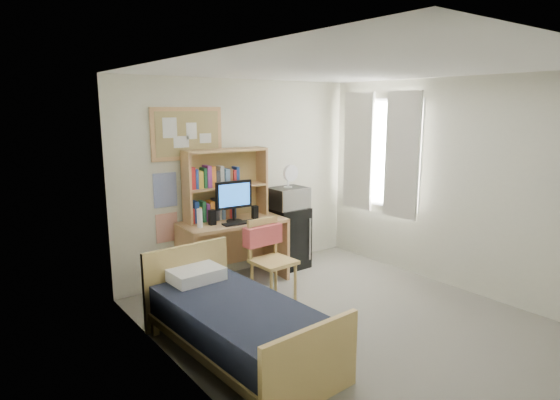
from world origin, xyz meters
TOP-DOWN VIEW (x-y plane):
  - floor at (0.00, 0.00)m, footprint 3.60×4.20m
  - ceiling at (0.00, 0.00)m, footprint 3.60×4.20m
  - wall_back at (0.00, 2.10)m, footprint 3.60×0.04m
  - wall_left at (-1.80, 0.00)m, footprint 0.04×4.20m
  - wall_right at (1.80, 0.00)m, footprint 0.04×4.20m
  - window_unit at (1.75, 1.20)m, footprint 0.10×1.40m
  - curtain_left at (1.72, 0.80)m, footprint 0.04×0.55m
  - curtain_right at (1.72, 1.60)m, footprint 0.04×0.55m
  - bulletin_board at (-0.78, 2.08)m, footprint 0.94×0.03m
  - poster_wave at (-1.10, 2.09)m, footprint 0.30×0.01m
  - poster_japan at (-1.10, 2.09)m, footprint 0.28×0.01m
  - desk at (-0.37, 1.75)m, footprint 1.37×0.75m
  - desk_chair at (-0.29, 0.97)m, footprint 0.51×0.51m
  - mini_fridge at (0.57, 1.83)m, footprint 0.51×0.51m
  - bed at (-1.28, 0.15)m, footprint 1.02×1.90m
  - hutch at (-0.36, 1.90)m, footprint 1.11×0.35m
  - monitor at (-0.37, 1.69)m, footprint 0.49×0.07m
  - keyboard at (-0.38, 1.55)m, footprint 0.43×0.16m
  - speaker_left at (-0.67, 1.71)m, footprint 0.08×0.08m
  - speaker_right at (-0.07, 1.67)m, footprint 0.07×0.07m
  - water_bottle at (-0.86, 1.68)m, footprint 0.07×0.07m
  - hoodie at (-0.30, 1.17)m, footprint 0.50×0.17m
  - microwave at (0.57, 1.81)m, footprint 0.50×0.38m
  - desk_fan at (0.57, 1.81)m, footprint 0.23×0.23m
  - pillow at (-1.32, 0.90)m, footprint 0.53×0.39m

SIDE VIEW (x-z plane):
  - floor at x=0.00m, z-range -0.02..0.00m
  - bed at x=-1.28m, z-range 0.00..0.51m
  - desk at x=-0.37m, z-range 0.00..0.83m
  - mini_fridge at x=0.57m, z-range 0.00..0.86m
  - desk_chair at x=-0.29m, z-range 0.00..0.97m
  - pillow at x=-1.32m, z-range 0.51..0.63m
  - hoodie at x=-0.30m, z-range 0.64..0.87m
  - poster_japan at x=-1.10m, z-range 0.60..0.96m
  - keyboard at x=-0.38m, z-range 0.83..0.85m
  - speaker_right at x=-0.07m, z-range 0.83..1.00m
  - speaker_left at x=-0.67m, z-range 0.83..1.01m
  - water_bottle at x=-0.86m, z-range 0.83..1.05m
  - microwave at x=0.57m, z-range 0.86..1.15m
  - monitor at x=-0.37m, z-range 0.83..1.34m
  - poster_wave at x=-1.10m, z-range 1.04..1.46m
  - hutch at x=-0.36m, z-range 0.83..1.72m
  - desk_fan at x=0.57m, z-range 1.15..1.43m
  - wall_back at x=0.00m, z-range 0.00..2.60m
  - wall_left at x=-1.80m, z-range 0.00..2.60m
  - wall_right at x=1.80m, z-range 0.00..2.60m
  - window_unit at x=1.75m, z-range 0.75..2.45m
  - curtain_left at x=1.72m, z-range 0.75..2.45m
  - curtain_right at x=1.72m, z-range 0.75..2.45m
  - bulletin_board at x=-0.78m, z-range 1.60..2.24m
  - ceiling at x=0.00m, z-range 2.59..2.61m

